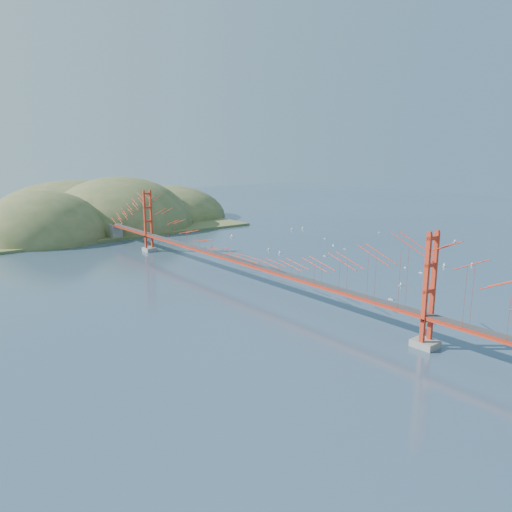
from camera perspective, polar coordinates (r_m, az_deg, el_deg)
ground at (r=72.63m, az=-1.44°, el=-3.20°), size 320.00×320.00×0.00m
bridge at (r=71.23m, az=-1.56°, el=2.27°), size 2.20×94.40×12.00m
far_headlands at (r=133.56m, az=-18.62°, el=3.28°), size 84.00×58.00×25.00m
sailboat_12 at (r=110.72m, az=-2.81°, el=2.25°), size 0.66×0.60×0.75m
sailboat_6 at (r=74.52m, az=16.18°, el=-3.18°), size 0.55×0.55×0.61m
sailboat_17 at (r=120.61m, az=4.10°, el=3.06°), size 0.63×0.59×0.71m
sailboat_7 at (r=96.24m, az=1.43°, el=0.73°), size 0.52×0.47×0.59m
sailboat_16 at (r=91.65m, az=7.85°, el=0.05°), size 0.67×0.67×0.71m
sailboat_5 at (r=89.90m, az=19.95°, el=-0.84°), size 0.42×0.50×0.57m
sailboat_8 at (r=122.26m, az=5.33°, el=3.16°), size 0.64×0.63×0.72m
sailboat_0 at (r=67.38m, az=15.14°, el=-4.74°), size 0.58×0.61×0.68m
sailboat_15 at (r=109.49m, az=7.86°, el=2.03°), size 0.46×0.49×0.55m
sailboat_9 at (r=119.27m, az=13.88°, el=2.62°), size 0.57×0.57×0.60m
sailboat_1 at (r=98.80m, az=10.11°, el=0.85°), size 0.54×0.54×0.59m
sailboat_3 at (r=93.26m, az=2.71°, el=0.35°), size 0.55×0.48×0.62m
sailboat_4 at (r=102.06m, az=8.82°, el=1.26°), size 0.50×0.58×0.66m
sailboat_13 at (r=88.66m, az=20.68°, el=-1.05°), size 0.63×0.58×0.71m
sailboat_2 at (r=91.26m, az=23.44°, el=-0.92°), size 0.55×0.47×0.64m
sailboat_14 at (r=85.66m, az=16.70°, el=-1.23°), size 0.54×0.54×0.61m
sailboat_11 at (r=112.37m, az=21.76°, el=1.54°), size 0.65×0.65×0.73m
sailboat_extra_0 at (r=82.95m, az=18.31°, el=-1.76°), size 0.55×0.59×0.66m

